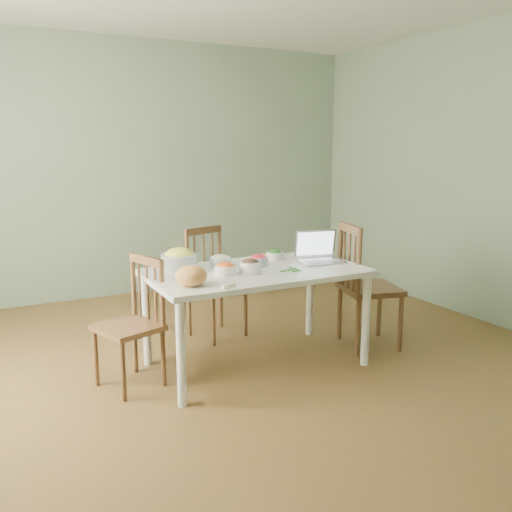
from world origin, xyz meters
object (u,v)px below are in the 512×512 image
dining_table (256,318)px  chair_right (370,286)px  bread_boule (191,276)px  laptop (322,247)px  chair_far (217,283)px  chair_left (128,324)px  bowl_squash (179,259)px

dining_table → chair_right: chair_right is taller
chair_right → bread_boule: bearing=110.3°
chair_right → laptop: bearing=98.2°
chair_far → chair_right: chair_right is taller
chair_far → chair_right: bearing=-53.0°
chair_far → chair_left: size_ratio=1.06×
dining_table → bread_boule: size_ratio=7.60×
chair_right → bread_boule: (-1.58, -0.16, 0.29)m
dining_table → bread_boule: bearing=-159.0°
chair_right → bowl_squash: 1.55m
chair_far → chair_left: (-0.92, -0.64, -0.02)m
chair_left → bread_boule: 0.57m
chair_left → chair_right: 1.93m
chair_left → laptop: bearing=67.9°
chair_left → bowl_squash: 0.60m
chair_far → bread_boule: bearing=-137.2°
bowl_squash → laptop: laptop is taller
bread_boule → bowl_squash: 0.49m
chair_right → laptop: chair_right is taller
chair_far → bread_boule: chair_far is taller
bread_boule → laptop: laptop is taller
bread_boule → laptop: size_ratio=0.61×
chair_far → bread_boule: size_ratio=4.53×
chair_right → bread_boule: chair_right is taller
chair_right → chair_far: bearing=67.0°
bread_boule → laptop: 1.16m
bread_boule → laptop: (1.14, 0.21, 0.05)m
dining_table → laptop: bearing=-1.5°
dining_table → laptop: size_ratio=4.63×
bowl_squash → bread_boule: bearing=-101.0°
dining_table → chair_right: (1.00, -0.06, 0.14)m
chair_left → chair_right: size_ratio=0.87×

